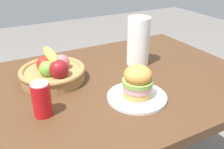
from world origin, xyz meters
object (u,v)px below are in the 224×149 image
Objects in this scene: sandwich at (138,81)px; soda_can at (42,99)px; paper_towel_roll at (138,41)px; fruit_basket at (53,71)px; plate at (137,97)px.

soda_can is (-0.35, 0.07, -0.01)m from sandwich.
paper_towel_roll reaches higher than soda_can.
paper_towel_roll is at bearing 56.27° from sandwich.
sandwich reaches higher than fruit_basket.
sandwich is at bearing -123.73° from paper_towel_roll.
paper_towel_roll reaches higher than sandwich.
plate is 0.36m from paper_towel_roll.
paper_towel_roll reaches higher than fruit_basket.
soda_can is (-0.35, 0.07, 0.06)m from plate.
paper_towel_roll is (0.19, 0.28, 0.11)m from plate.
paper_towel_roll is at bearing -2.77° from fruit_basket.
fruit_basket is (-0.24, 0.30, -0.03)m from sandwich.
paper_towel_roll reaches higher than plate.
fruit_basket is at bearing 177.23° from paper_towel_roll.
sandwich reaches higher than soda_can.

